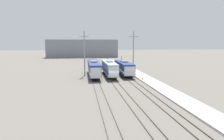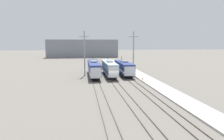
% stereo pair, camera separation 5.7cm
% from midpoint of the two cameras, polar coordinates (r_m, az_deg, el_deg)
% --- Properties ---
extents(ground_plane, '(400.00, 400.00, 0.00)m').
position_cam_midpoint_polar(ground_plane, '(53.90, 0.31, -2.86)').
color(ground_plane, '#666059').
extents(rail_pair_far_left, '(1.51, 120.00, 0.15)m').
position_cam_midpoint_polar(rail_pair_far_left, '(53.45, -4.36, -2.89)').
color(rail_pair_far_left, '#4C4238').
rests_on(rail_pair_far_left, ground_plane).
extents(rail_pair_center, '(1.51, 120.00, 0.15)m').
position_cam_midpoint_polar(rail_pair_center, '(53.89, 0.31, -2.78)').
color(rail_pair_center, '#4C4238').
rests_on(rail_pair_center, ground_plane).
extents(rail_pair_far_right, '(1.51, 120.00, 0.15)m').
position_cam_midpoint_polar(rail_pair_far_right, '(54.67, 4.87, -2.66)').
color(rail_pair_far_right, '#4C4238').
rests_on(rail_pair_far_right, ground_plane).
extents(locomotive_far_left, '(2.84, 19.54, 4.79)m').
position_cam_midpoint_polar(locomotive_far_left, '(60.96, -4.83, 0.43)').
color(locomotive_far_left, black).
rests_on(locomotive_far_left, ground_plane).
extents(locomotive_center, '(2.75, 17.53, 5.53)m').
position_cam_midpoint_polar(locomotive_center, '(60.88, -0.68, 0.45)').
color(locomotive_center, '#232326').
rests_on(locomotive_center, ground_plane).
extents(locomotive_far_right, '(3.07, 16.47, 5.17)m').
position_cam_midpoint_polar(locomotive_far_right, '(63.02, 3.11, 0.59)').
color(locomotive_far_right, black).
rests_on(locomotive_far_right, ground_plane).
extents(catenary_tower_left, '(2.85, 0.34, 12.50)m').
position_cam_midpoint_polar(catenary_tower_left, '(61.76, -7.24, 4.45)').
color(catenary_tower_left, gray).
rests_on(catenary_tower_left, ground_plane).
extents(catenary_tower_right, '(2.85, 0.34, 12.50)m').
position_cam_midpoint_polar(catenary_tower_right, '(63.48, 5.58, 4.55)').
color(catenary_tower_right, gray).
rests_on(catenary_tower_right, ground_plane).
extents(platform, '(4.00, 120.00, 0.28)m').
position_cam_midpoint_polar(platform, '(55.75, 9.19, -2.46)').
color(platform, '#A8A59E').
rests_on(platform, ground_plane).
extents(traffic_cone, '(0.39, 0.39, 0.56)m').
position_cam_midpoint_polar(traffic_cone, '(54.81, 8.00, -2.16)').
color(traffic_cone, orange).
rests_on(traffic_cone, platform).
extents(depot_building, '(43.06, 12.46, 10.86)m').
position_cam_midpoint_polar(depot_building, '(138.05, -7.75, 5.62)').
color(depot_building, gray).
rests_on(depot_building, ground_plane).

